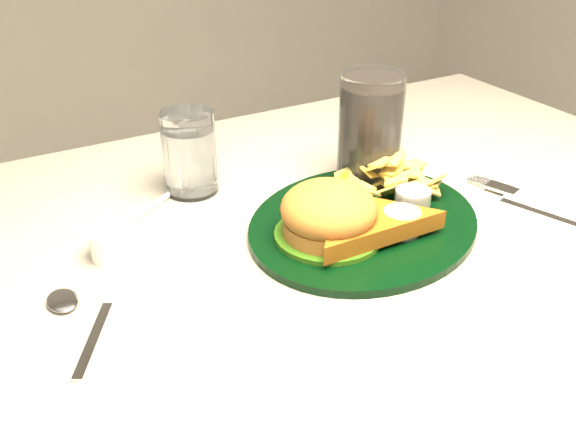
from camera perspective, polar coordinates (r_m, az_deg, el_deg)
name	(u,v)px	position (r m, az deg, el deg)	size (l,w,h in m)	color
dinner_plate	(365,201)	(0.72, 6.88, 1.33)	(0.29, 0.24, 0.07)	black
water_glass	(190,153)	(0.79, -8.75, 5.58)	(0.07, 0.07, 0.10)	silver
cola_glass	(370,131)	(0.80, 7.30, 7.52)	(0.08, 0.08, 0.14)	black
fork_napkin	(546,214)	(0.80, 21.93, 0.15)	(0.13, 0.16, 0.01)	white
spoon	(93,337)	(0.59, -16.93, -10.26)	(0.04, 0.14, 0.01)	silver
ramekin	(113,244)	(0.69, -15.32, -2.40)	(0.05, 0.05, 0.03)	white
wrapped_straw	(176,189)	(0.81, -9.94, 2.35)	(0.19, 0.07, 0.01)	white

